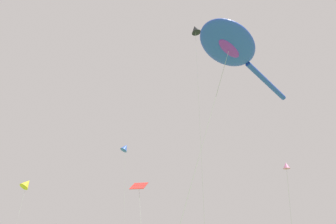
{
  "coord_description": "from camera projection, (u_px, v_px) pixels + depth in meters",
  "views": [
    {
      "loc": [
        -10.34,
        1.17,
        1.73
      ],
      "look_at": [
        0.61,
        9.27,
        12.29
      ],
      "focal_mm": 30.57,
      "sensor_mm": 36.0,
      "label": 1
    }
  ],
  "objects": [
    {
      "name": "big_show_kite",
      "position": [
        230.0,
        46.0,
        19.98
      ],
      "size": [
        11.03,
        6.29,
        18.19
      ],
      "rotation": [
        0.0,
        0.0,
        2.99
      ],
      "color": "blue",
      "rests_on": "ground"
    },
    {
      "name": "small_kite_diamond_red",
      "position": [
        125.0,
        148.0,
        34.18
      ],
      "size": [
        1.78,
        1.81,
        19.87
      ],
      "rotation": [
        0.0,
        0.0,
        -2.51
      ],
      "color": "blue",
      "rests_on": "ground"
    },
    {
      "name": "small_kite_triangle_green",
      "position": [
        139.0,
        189.0,
        20.95
      ],
      "size": [
        1.8,
        3.19,
        10.83
      ],
      "rotation": [
        0.0,
        0.0,
        -2.86
      ],
      "color": "red",
      "rests_on": "ground"
    },
    {
      "name": "small_kite_stunt_black",
      "position": [
        27.0,
        184.0,
        28.84
      ],
      "size": [
        1.42,
        1.74,
        14.27
      ],
      "rotation": [
        0.0,
        0.0,
        -1.86
      ],
      "color": "yellow",
      "rests_on": "ground"
    },
    {
      "name": "small_kite_tiny_distant",
      "position": [
        195.0,
        30.0,
        27.24
      ],
      "size": [
        2.71,
        2.56,
        25.23
      ],
      "rotation": [
        0.0,
        0.0,
        1.5
      ],
      "color": "black",
      "rests_on": "ground"
    },
    {
      "name": "small_kite_streamer_purple",
      "position": [
        286.0,
        167.0,
        21.85
      ],
      "size": [
        1.31,
        2.66,
        12.19
      ],
      "rotation": [
        0.0,
        0.0,
        2.32
      ],
      "color": "pink",
      "rests_on": "ground"
    }
  ]
}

